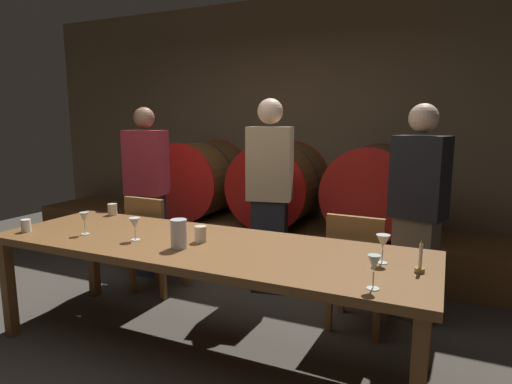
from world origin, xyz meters
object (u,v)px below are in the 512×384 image
wine_barrel_center (280,184)px  cup_left (26,226)px  wine_glass_far_left (84,218)px  wine_glass_far_right (374,265)px  chair_left (154,240)px  wine_glass_center_right (383,242)px  guest_right (418,212)px  wine_barrel_right (374,190)px  wine_glass_center_left (135,224)px  dining_table (202,252)px  pitcher (179,234)px  candle_center (420,264)px  guest_center (270,195)px  cup_right (201,234)px  guest_left (147,191)px  wine_barrel_left (201,179)px  chair_right (357,266)px  cup_center (112,209)px

wine_barrel_center → cup_left: 2.50m
wine_glass_far_left → wine_glass_far_right: wine_glass_far_right is taller
chair_left → wine_glass_center_right: size_ratio=5.44×
wine_barrel_center → guest_right: bearing=-31.6°
wine_barrel_right → wine_glass_center_left: size_ratio=5.93×
wine_barrel_center → dining_table: size_ratio=0.31×
pitcher → wine_glass_center_right: 1.21m
candle_center → guest_center: bearing=139.3°
wine_glass_center_right → cup_right: bearing=-177.2°
guest_left → dining_table: bearing=132.0°
wine_barrel_left → dining_table: 2.36m
chair_left → cup_right: (0.89, -0.65, 0.31)m
wine_glass_far_left → chair_right: bearing=26.6°
wine_barrel_center → cup_left: bearing=-114.7°
chair_left → pitcher: (0.85, -0.82, 0.35)m
chair_left → guest_center: bearing=-151.1°
dining_table → chair_left: 1.15m
cup_center → candle_center: bearing=-9.3°
cup_center → wine_barrel_right: bearing=40.4°
candle_center → wine_glass_far_left: (-2.17, -0.15, 0.07)m
wine_barrel_left → pitcher: size_ratio=4.94×
wine_barrel_center → cup_right: bearing=-83.7°
candle_center → wine_glass_far_left: 2.17m
dining_table → pitcher: bearing=-114.4°
cup_center → guest_left: bearing=102.1°
chair_right → cup_center: 2.03m
chair_right → wine_barrel_right: bearing=-83.2°
chair_right → wine_glass_center_left: (-1.30, -0.83, 0.37)m
wine_glass_far_right → cup_left: (-2.42, 0.05, -0.07)m
dining_table → candle_center: bearing=0.1°
dining_table → wine_glass_far_right: (1.13, -0.32, 0.18)m
chair_right → wine_glass_far_left: wine_glass_far_left is taller
wine_barrel_right → chair_right: (0.10, -1.29, -0.36)m
candle_center → wine_glass_far_right: candle_center is taller
chair_right → guest_left: (-2.11, 0.32, 0.36)m
wine_barrel_right → wine_glass_far_right: 2.35m
wine_barrel_right → wine_glass_far_right: size_ratio=5.42×
guest_left → cup_center: size_ratio=17.38×
wine_glass_far_left → cup_center: size_ratio=1.63×
dining_table → wine_glass_far_right: 1.19m
wine_barrel_left → guest_center: bearing=-34.8°
cup_center → chair_left: bearing=53.5°
wine_barrel_left → wine_barrel_right: 2.01m
chair_right → cup_left: chair_right is taller
wine_barrel_right → wine_barrel_left: bearing=180.0°
guest_center → cup_center: (-1.12, -0.73, -0.09)m
guest_left → wine_glass_far_right: bearing=142.0°
wine_barrel_left → wine_glass_far_right: 3.32m
wine_glass_far_right → pitcher: bearing=172.0°
cup_right → dining_table: bearing=-47.0°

